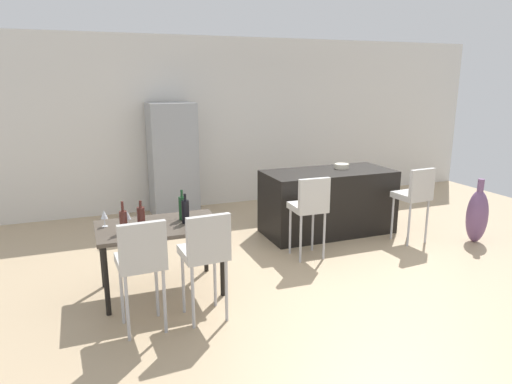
# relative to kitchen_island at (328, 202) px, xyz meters

# --- Properties ---
(ground_plane) EXTENTS (10.00, 10.00, 0.00)m
(ground_plane) POSITION_rel_kitchen_island_xyz_m (-0.72, -0.97, -0.46)
(ground_plane) COLOR tan
(back_wall) EXTENTS (10.00, 0.12, 2.90)m
(back_wall) POSITION_rel_kitchen_island_xyz_m (-0.72, 2.14, 0.99)
(back_wall) COLOR silver
(back_wall) RESTS_ON ground_plane
(kitchen_island) EXTENTS (1.87, 0.85, 0.92)m
(kitchen_island) POSITION_rel_kitchen_island_xyz_m (0.00, 0.00, 0.00)
(kitchen_island) COLOR black
(kitchen_island) RESTS_ON ground_plane
(bar_chair_left) EXTENTS (0.41, 0.41, 1.05)m
(bar_chair_left) POSITION_rel_kitchen_island_xyz_m (-0.72, -0.81, 0.24)
(bar_chair_left) COLOR beige
(bar_chair_left) RESTS_ON ground_plane
(bar_chair_middle) EXTENTS (0.43, 0.43, 1.05)m
(bar_chair_middle) POSITION_rel_kitchen_island_xyz_m (0.88, -0.81, 0.24)
(bar_chair_middle) COLOR beige
(bar_chair_middle) RESTS_ON ground_plane
(dining_table) EXTENTS (1.26, 0.78, 0.74)m
(dining_table) POSITION_rel_kitchen_island_xyz_m (-2.60, -1.07, 0.20)
(dining_table) COLOR #4C4238
(dining_table) RESTS_ON ground_plane
(dining_chair_near) EXTENTS (0.42, 0.42, 1.05)m
(dining_chair_near) POSITION_rel_kitchen_island_xyz_m (-2.89, -1.82, 0.24)
(dining_chair_near) COLOR beige
(dining_chair_near) RESTS_ON ground_plane
(dining_chair_far) EXTENTS (0.42, 0.42, 1.05)m
(dining_chair_far) POSITION_rel_kitchen_island_xyz_m (-2.32, -1.82, 0.24)
(dining_chair_far) COLOR beige
(dining_chair_far) RESTS_ON ground_plane
(wine_bottle_near) EXTENTS (0.08, 0.08, 0.29)m
(wine_bottle_near) POSITION_rel_kitchen_island_xyz_m (-2.79, -1.12, 0.39)
(wine_bottle_near) COLOR #471E19
(wine_bottle_near) RESTS_ON dining_table
(wine_bottle_end) EXTENTS (0.07, 0.07, 0.32)m
(wine_bottle_end) POSITION_rel_kitchen_island_xyz_m (-2.34, -0.97, 0.41)
(wine_bottle_end) COLOR #194723
(wine_bottle_end) RESTS_ON dining_table
(wine_bottle_left) EXTENTS (0.08, 0.08, 0.31)m
(wine_bottle_left) POSITION_rel_kitchen_island_xyz_m (-2.33, -1.10, 0.41)
(wine_bottle_left) COLOR black
(wine_bottle_left) RESTS_ON dining_table
(wine_bottle_corner) EXTENTS (0.07, 0.07, 0.31)m
(wine_bottle_corner) POSITION_rel_kitchen_island_xyz_m (-2.97, -1.19, 0.40)
(wine_bottle_corner) COLOR #471E19
(wine_bottle_corner) RESTS_ON dining_table
(wine_glass_middle) EXTENTS (0.07, 0.07, 0.17)m
(wine_glass_middle) POSITION_rel_kitchen_island_xyz_m (-2.91, -1.04, 0.40)
(wine_glass_middle) COLOR silver
(wine_glass_middle) RESTS_ON dining_table
(wine_glass_right) EXTENTS (0.07, 0.07, 0.17)m
(wine_glass_right) POSITION_rel_kitchen_island_xyz_m (-3.13, -0.93, 0.40)
(wine_glass_right) COLOR silver
(wine_glass_right) RESTS_ON dining_table
(refrigerator) EXTENTS (0.72, 0.68, 1.84)m
(refrigerator) POSITION_rel_kitchen_island_xyz_m (-1.92, 1.70, 0.46)
(refrigerator) COLOR #939699
(refrigerator) RESTS_ON ground_plane
(fruit_bowl) EXTENTS (0.21, 0.21, 0.07)m
(fruit_bowl) POSITION_rel_kitchen_island_xyz_m (0.27, 0.09, 0.50)
(fruit_bowl) COLOR beige
(fruit_bowl) RESTS_ON kitchen_island
(floor_vase) EXTENTS (0.28, 0.28, 0.89)m
(floor_vase) POSITION_rel_kitchen_island_xyz_m (1.71, -1.11, -0.08)
(floor_vase) COLOR #704C75
(floor_vase) RESTS_ON ground_plane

